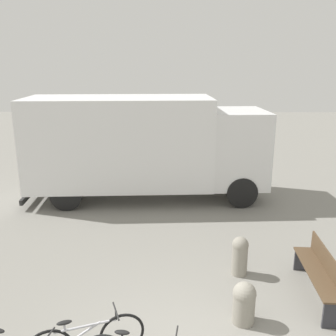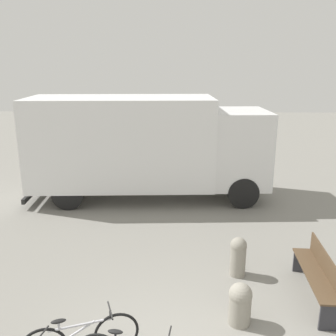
{
  "view_description": "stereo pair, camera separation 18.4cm",
  "coord_description": "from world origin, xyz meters",
  "px_view_note": "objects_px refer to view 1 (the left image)",
  "views": [
    {
      "loc": [
        -0.02,
        -4.53,
        4.38
      ],
      "look_at": [
        -0.13,
        4.72,
        1.77
      ],
      "focal_mm": 40.0,
      "sensor_mm": 36.0,
      "label": 1
    },
    {
      "loc": [
        0.16,
        -4.52,
        4.38
      ],
      "look_at": [
        -0.13,
        4.72,
        1.77
      ],
      "focal_mm": 40.0,
      "sensor_mm": 36.0,
      "label": 2
    }
  ],
  "objects_px": {
    "park_bench": "(321,272)",
    "bollard_near_bench": "(244,302)",
    "bollard_far_bench": "(240,254)",
    "delivery_truck": "(144,144)"
  },
  "relations": [
    {
      "from": "park_bench",
      "to": "bollard_near_bench",
      "type": "bearing_deg",
      "value": 118.95
    },
    {
      "from": "bollard_near_bench",
      "to": "park_bench",
      "type": "bearing_deg",
      "value": 25.77
    },
    {
      "from": "bollard_near_bench",
      "to": "bollard_far_bench",
      "type": "height_order",
      "value": "bollard_far_bench"
    },
    {
      "from": "delivery_truck",
      "to": "park_bench",
      "type": "bearing_deg",
      "value": -58.71
    },
    {
      "from": "delivery_truck",
      "to": "park_bench",
      "type": "distance_m",
      "value": 6.82
    },
    {
      "from": "park_bench",
      "to": "bollard_near_bench",
      "type": "xyz_separation_m",
      "value": [
        -1.61,
        -0.78,
        -0.12
      ]
    },
    {
      "from": "delivery_truck",
      "to": "park_bench",
      "type": "xyz_separation_m",
      "value": [
        3.79,
        -5.52,
        -1.31
      ]
    },
    {
      "from": "delivery_truck",
      "to": "bollard_far_bench",
      "type": "distance_m",
      "value": 5.49
    },
    {
      "from": "delivery_truck",
      "to": "bollard_near_bench",
      "type": "distance_m",
      "value": 6.82
    },
    {
      "from": "delivery_truck",
      "to": "bollard_near_bench",
      "type": "xyz_separation_m",
      "value": [
        2.17,
        -6.3,
        -1.43
      ]
    }
  ]
}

